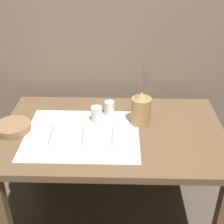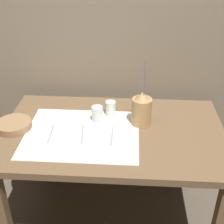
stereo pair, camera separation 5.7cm
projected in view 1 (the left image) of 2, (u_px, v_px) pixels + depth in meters
The scene contains 11 objects.
ground_plane at pixel (113, 216), 2.15m from camera, with size 12.00×12.00×0.00m, color brown.
stone_wall_back at pixel (115, 22), 1.99m from camera, with size 7.00×0.06×2.40m.
wooden_table at pixel (113, 142), 1.84m from camera, with size 1.28×0.80×0.71m.
linen_cloth at pixel (82, 134), 1.75m from camera, with size 0.64×0.52×0.00m.
pitcher_with_flowers at pixel (141, 109), 1.81m from camera, with size 0.12×0.12×0.39m.
wooden_bowl at pixel (13, 127), 1.78m from camera, with size 0.20×0.20×0.04m.
glass_tumbler_near at pixel (97, 114), 1.85m from camera, with size 0.07×0.07×0.09m.
glass_tumbler_far at pixel (109, 108), 1.92m from camera, with size 0.06×0.06×0.09m.
knife_center at pixel (51, 135), 1.74m from camera, with size 0.02×0.19×0.00m.
fork_outer at pixel (83, 135), 1.74m from camera, with size 0.03×0.19×0.00m.
fork_inner at pixel (113, 135), 1.74m from camera, with size 0.01×0.19×0.00m.
Camera 1 is at (0.04, -1.50, 1.70)m, focal length 50.00 mm.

